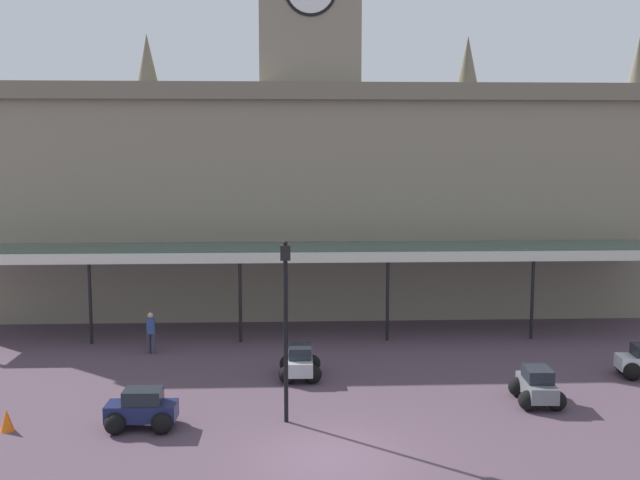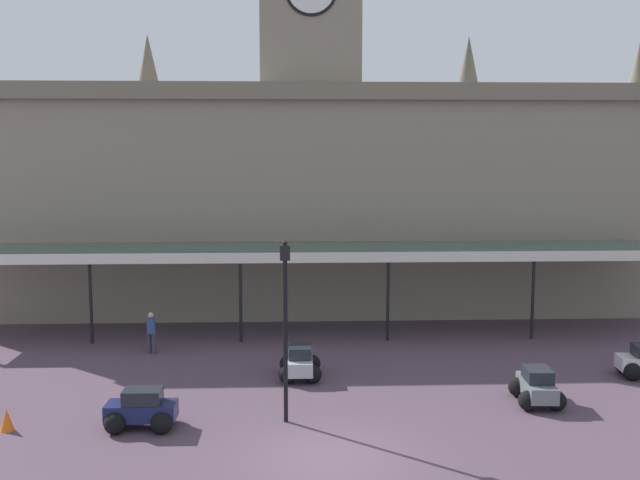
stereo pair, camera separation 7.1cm
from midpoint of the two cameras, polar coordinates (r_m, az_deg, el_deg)
name	(u,v)px [view 1 (the left image)]	position (r m, az deg, el deg)	size (l,w,h in m)	color
ground_plane	(331,458)	(20.55, 0.74, -16.44)	(140.00, 140.00, 0.00)	#503D4B
station_building	(309,185)	(37.77, -0.89, 4.23)	(35.68, 6.71, 19.17)	gray
entrance_canopy	(313,250)	(32.46, -0.60, -0.76)	(31.57, 3.26, 3.93)	#38564C
car_navy_sedan	(142,412)	(22.92, -13.66, -12.76)	(2.07, 1.55, 1.19)	#19214C
car_grey_sedan	(537,388)	(25.33, 16.31, -10.91)	(1.60, 2.10, 1.19)	slate
car_silver_sedan	(300,364)	(26.94, -1.62, -9.53)	(1.53, 2.06, 1.19)	#B2B5BA
pedestrian_crossing_forecourt	(151,331)	(30.65, -12.98, -6.88)	(0.37, 0.34, 1.67)	#3F384C
victorian_lamppost	(286,312)	(22.02, -2.76, -5.57)	(0.30, 0.30, 5.51)	black
traffic_cone	(7,420)	(23.99, -23.08, -12.67)	(0.40, 0.40, 0.65)	orange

